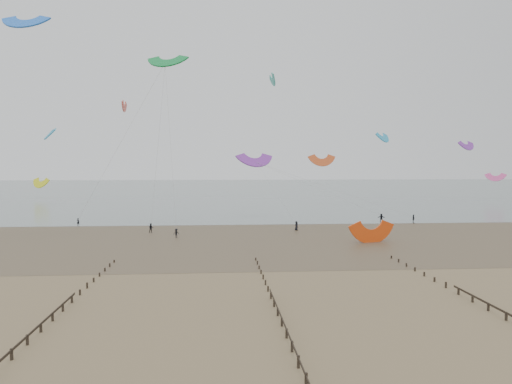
# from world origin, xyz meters

# --- Properties ---
(ground) EXTENTS (500.00, 500.00, 0.00)m
(ground) POSITION_xyz_m (0.00, 0.00, 0.00)
(ground) COLOR brown
(ground) RESTS_ON ground
(sea_and_shore) EXTENTS (500.00, 665.00, 0.03)m
(sea_and_shore) POSITION_xyz_m (-4.08, 34.40, 0.01)
(sea_and_shore) COLOR #475654
(sea_and_shore) RESTS_ON ground
(groynes) EXTENTS (72.16, 50.16, 1.00)m
(groynes) POSITION_xyz_m (4.00, -19.05, 0.47)
(groynes) COLOR black
(groynes) RESTS_ON ground
(kitesurfer_lead) EXTENTS (0.65, 0.53, 1.56)m
(kitesurfer_lead) POSITION_xyz_m (-29.20, 51.44, 0.78)
(kitesurfer_lead) COLOR black
(kitesurfer_lead) RESTS_ON ground
(kitesurfers) EXTENTS (118.75, 24.19, 1.86)m
(kitesurfers) POSITION_xyz_m (16.57, 45.66, 0.86)
(kitesurfers) COLOR black
(kitesurfers) RESTS_ON ground
(grounded_kite) EXTENTS (8.19, 7.18, 3.80)m
(grounded_kite) POSITION_xyz_m (23.62, 25.50, 0.00)
(grounded_kite) COLOR #EA440E
(grounded_kite) RESTS_ON ground
(kites_airborne) EXTENTS (248.30, 121.99, 38.68)m
(kites_airborne) POSITION_xyz_m (-23.10, 90.62, 19.49)
(kites_airborne) COLOR #EC432F
(kites_airborne) RESTS_ON ground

